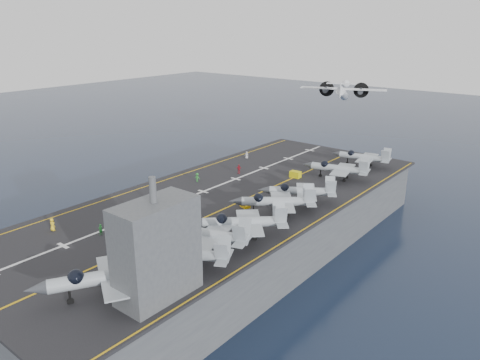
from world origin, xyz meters
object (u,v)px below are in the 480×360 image
Objects in this scene: island_superstructure at (156,239)px; transport_plane at (343,94)px; fighter_jet_0 at (109,275)px; tow_cart_a at (164,234)px.

island_superstructure is 0.52× the size of transport_plane.
transport_plane is (-19.93, 96.85, 8.77)m from fighter_jet_0.
transport_plane reaches higher than fighter_jet_0.
fighter_jet_0 is (-4.46, -3.74, -4.66)m from island_superstructure.
island_superstructure is at bearing -75.32° from transport_plane.
island_superstructure reaches higher than tow_cart_a.
fighter_jet_0 is 16.62m from tow_cart_a.
transport_plane is (-12.89, 81.96, 11.06)m from tow_cart_a.
fighter_jet_0 is 0.68× the size of transport_plane.
tow_cart_a is at bearing 135.87° from island_superstructure.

